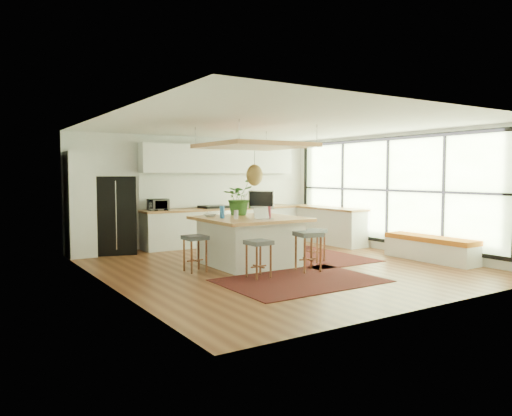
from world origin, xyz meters
TOP-DOWN VIEW (x-y plane):
  - floor at (0.00, 0.00)m, footprint 7.00×7.00m
  - ceiling at (0.00, 0.00)m, footprint 7.00×7.00m
  - wall_back at (0.00, 3.50)m, footprint 6.50×0.00m
  - wall_front at (0.00, -3.50)m, footprint 6.50×0.00m
  - wall_left at (-3.25, 0.00)m, footprint 0.00×7.00m
  - wall_right at (3.25, 0.00)m, footprint 0.00×7.00m
  - window_wall at (3.22, 0.00)m, footprint 0.10×6.20m
  - pantry at (-2.95, 3.18)m, footprint 0.55×0.60m
  - back_counter_base at (0.55, 3.18)m, footprint 4.20×0.60m
  - back_counter_top at (0.55, 3.18)m, footprint 4.24×0.64m
  - backsplash at (0.55, 3.48)m, footprint 4.20×0.02m
  - upper_cabinets at (0.55, 3.32)m, footprint 4.20×0.34m
  - range at (0.30, 3.18)m, footprint 0.76×0.62m
  - right_counter_base at (2.93, 2.00)m, footprint 0.60×2.50m
  - right_counter_top at (2.93, 2.00)m, footprint 0.64×2.54m
  - window_bench at (2.95, -1.20)m, footprint 0.52×2.00m
  - ceiling_panel at (-0.30, 0.40)m, footprint 1.86×1.86m
  - rug_near at (-0.47, -1.29)m, footprint 2.60×1.80m
  - rug_right at (1.23, 0.52)m, footprint 1.80×2.60m
  - fridge at (-2.18, 3.18)m, footprint 1.01×0.88m
  - island at (-0.38, 0.44)m, footprint 1.85×1.85m
  - stool_near_left at (-0.94, -0.73)m, footprint 0.41×0.41m
  - stool_near_right at (0.13, -0.74)m, footprint 0.49×0.49m
  - stool_right_front at (0.87, -0.02)m, footprint 0.50×0.50m
  - stool_right_back at (0.88, 0.80)m, footprint 0.46×0.46m
  - stool_left_side at (-1.59, 0.38)m, footprint 0.40×0.40m
  - laptop at (-0.40, -0.09)m, footprint 0.33×0.35m
  - monitor at (0.06, 0.71)m, footprint 0.50×0.55m
  - microwave at (-1.20, 3.16)m, footprint 0.54×0.37m
  - island_plant at (-0.30, 1.00)m, footprint 0.91×0.94m
  - island_bowl at (-1.00, 0.94)m, footprint 0.28×0.28m
  - island_bottle_0 at (-0.93, 0.54)m, footprint 0.07×0.07m
  - island_bottle_1 at (-0.78, 0.29)m, footprint 0.07×0.07m
  - island_bottle_2 at (-0.13, 0.14)m, footprint 0.07×0.07m

SIDE VIEW (x-z plane):
  - floor at x=0.00m, z-range 0.00..0.00m
  - rug_near at x=-0.47m, z-range 0.00..0.01m
  - rug_right at x=1.23m, z-range 0.00..0.01m
  - window_bench at x=2.95m, z-range 0.00..0.50m
  - stool_near_left at x=-0.94m, z-range 0.03..0.68m
  - stool_near_right at x=0.13m, z-range -0.01..0.72m
  - stool_right_front at x=0.87m, z-range 0.03..0.68m
  - stool_right_back at x=0.88m, z-range 0.02..0.69m
  - stool_left_side at x=-1.59m, z-range 0.03..0.68m
  - back_counter_base at x=0.55m, z-range 0.00..0.88m
  - right_counter_base at x=2.93m, z-range 0.00..0.88m
  - island at x=-0.38m, z-range 0.00..0.93m
  - range at x=0.30m, z-range 0.00..1.00m
  - back_counter_top at x=0.55m, z-range 0.88..0.93m
  - right_counter_top at x=2.93m, z-range 0.88..0.93m
  - fridge at x=-2.18m, z-range 0.06..1.79m
  - island_bowl at x=-1.00m, z-range 0.93..0.99m
  - island_bottle_0 at x=-0.93m, z-range 0.93..1.12m
  - island_bottle_1 at x=-0.78m, z-range 0.93..1.12m
  - island_bottle_2 at x=-0.13m, z-range 0.93..1.12m
  - laptop at x=-0.40m, z-range 0.93..1.17m
  - microwave at x=-1.20m, z-range 0.93..1.26m
  - pantry at x=-2.95m, z-range 0.00..2.25m
  - monitor at x=0.06m, z-range 0.93..1.45m
  - island_plant at x=-0.30m, z-range 0.93..1.50m
  - wall_back at x=0.00m, z-range -1.90..4.60m
  - wall_front at x=0.00m, z-range -1.90..4.60m
  - wall_left at x=-3.25m, z-range -2.15..4.85m
  - wall_right at x=3.25m, z-range -2.15..4.85m
  - backsplash at x=0.55m, z-range 0.95..1.75m
  - window_wall at x=3.22m, z-range 0.10..2.70m
  - ceiling_panel at x=-0.30m, z-range 1.65..2.45m
  - upper_cabinets at x=0.55m, z-range 1.80..2.50m
  - ceiling at x=0.00m, z-range 2.70..2.70m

